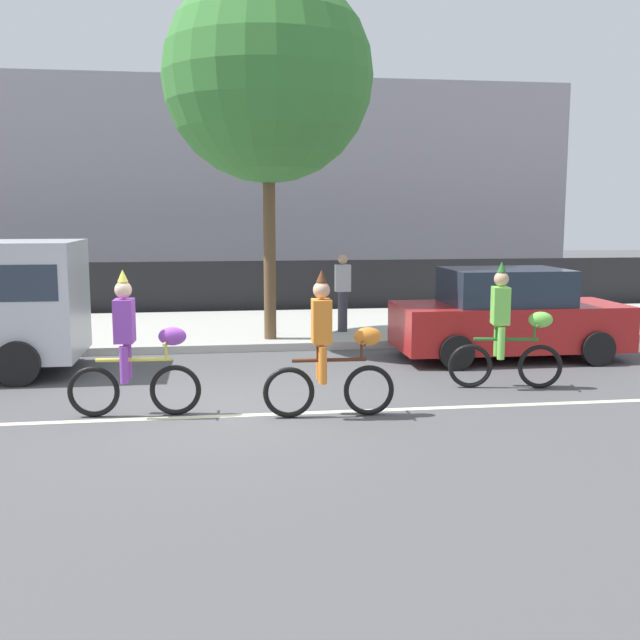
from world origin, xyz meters
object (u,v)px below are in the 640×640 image
(parade_cyclist_purple, at_px, (134,353))
(parade_cyclist_lime, at_px, (507,333))
(parked_car_red, at_px, (508,316))
(pedestrian_onlooker, at_px, (343,291))
(parade_cyclist_orange, at_px, (330,353))

(parade_cyclist_purple, xyz_separation_m, parade_cyclist_lime, (5.39, 0.82, 0.00))
(parade_cyclist_lime, xyz_separation_m, parked_car_red, (0.92, 2.25, -0.06))
(parked_car_red, height_order, pedestrian_onlooker, pedestrian_onlooker)
(parade_cyclist_orange, relative_size, parked_car_red, 0.47)
(parade_cyclist_orange, distance_m, parked_car_red, 5.14)
(parked_car_red, distance_m, pedestrian_onlooker, 3.66)
(parade_cyclist_purple, distance_m, pedestrian_onlooker, 6.76)
(parade_cyclist_lime, height_order, parked_car_red, parade_cyclist_lime)
(parked_car_red, bearing_deg, parade_cyclist_orange, -137.79)
(parade_cyclist_purple, relative_size, parade_cyclist_lime, 1.00)
(parade_cyclist_purple, bearing_deg, parked_car_red, 25.93)
(pedestrian_onlooker, bearing_deg, parked_car_red, -44.73)
(parade_cyclist_orange, height_order, parade_cyclist_lime, same)
(parade_cyclist_purple, xyz_separation_m, pedestrian_onlooker, (3.72, 5.64, 0.17))
(pedestrian_onlooker, bearing_deg, parade_cyclist_lime, -70.86)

